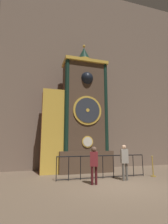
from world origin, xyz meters
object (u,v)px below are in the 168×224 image
stanchion_post (153,170)px  clock_tower (78,116)px  visitor_near (94,161)px  visitor_far (124,159)px

stanchion_post → clock_tower: bearing=143.3°
visitor_near → stanchion_post: size_ratio=1.48×
visitor_far → visitor_near: bearing=-156.6°
clock_tower → visitor_near: (-0.21, -3.44, -2.50)m
visitor_near → visitor_far: size_ratio=0.96×
clock_tower → stanchion_post: clock_tower is taller
clock_tower → stanchion_post: (3.47, -2.59, -3.11)m
clock_tower → visitor_far: (1.51, -3.06, -2.47)m
clock_tower → stanchion_post: size_ratio=7.99×
stanchion_post → visitor_near: bearing=-167.0°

